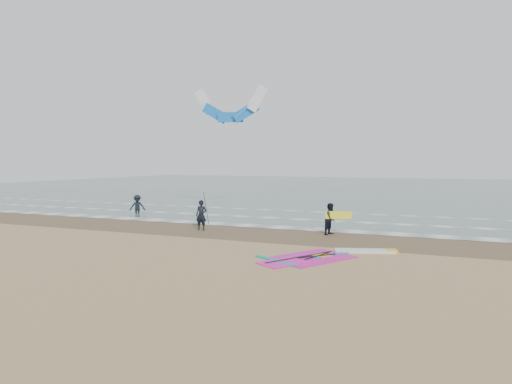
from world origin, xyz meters
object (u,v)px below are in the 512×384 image
at_px(windsurf_rig, 327,256).
at_px(surf_kite, 230,109).
at_px(person_walking, 331,219).
at_px(person_wading, 137,202).
at_px(person_standing, 201,215).

height_order(windsurf_rig, surf_kite, surf_kite).
bearing_deg(person_walking, person_wading, 95.31).
relative_size(windsurf_rig, person_wading, 3.05).
bearing_deg(person_wading, person_walking, -52.39).
bearing_deg(person_walking, surf_kite, 69.63).
distance_m(person_wading, surf_kite, 9.52).
height_order(person_walking, person_wading, person_wading).
bearing_deg(person_walking, windsurf_rig, -148.44).
bearing_deg(windsurf_rig, person_standing, 152.48).
relative_size(windsurf_rig, person_standing, 3.15).
bearing_deg(windsurf_rig, person_walking, 101.54).
xyz_separation_m(person_walking, person_wading, (-14.76, 3.87, 0.04)).
distance_m(windsurf_rig, person_walking, 5.48).
bearing_deg(surf_kite, windsurf_rig, -51.70).
bearing_deg(person_wading, surf_kite, 0.81).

